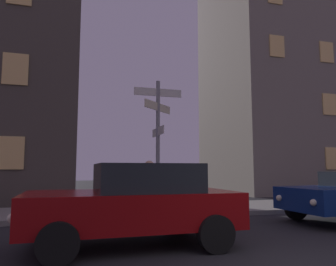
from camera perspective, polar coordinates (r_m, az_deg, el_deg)
sidewalk_kerb at (r=11.10m, az=0.38°, el=-13.28°), size 40.00×3.05×0.14m
signpost at (r=9.83m, az=-1.77°, el=0.06°), size 1.49×1.28×3.96m
car_near_left at (r=6.28m, az=-5.77°, el=-11.90°), size 3.95×2.12×1.51m
cyclist at (r=7.73m, az=-3.69°, el=-11.23°), size 1.82×0.33×1.61m
building_right_block at (r=24.10m, az=19.81°, el=12.47°), size 9.76×7.41×18.06m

